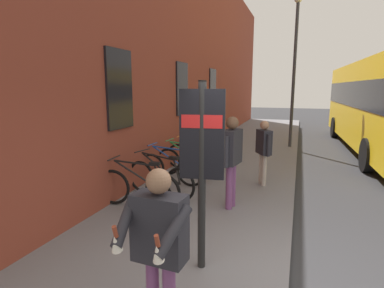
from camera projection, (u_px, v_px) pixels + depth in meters
The scene contains 14 objects.
ground at pixel (332, 173), 8.88m from camera, with size 60.00×60.00×0.00m, color #2D2D30.
sidewalk_pavement at pixel (249, 151), 11.63m from camera, with size 24.00×3.50×0.12m, color slate.
station_facade at pixel (205, 56), 12.55m from camera, with size 22.00×0.65×7.45m.
bicycle_nearest_sign at pixel (138, 188), 5.97m from camera, with size 0.48×1.77×0.97m.
bicycle_under_window at pixel (160, 179), 6.53m from camera, with size 0.56×1.74×0.97m.
bicycle_leaning_wall at pixel (171, 169), 7.40m from camera, with size 0.48×1.77×0.97m.
bicycle_beside_lamp at pixel (187, 162), 8.01m from camera, with size 0.48×1.77×0.97m.
bicycle_end_of_row at pixel (196, 156), 8.73m from camera, with size 0.48×1.77×0.97m.
bicycle_by_door at pixel (199, 151), 9.46m from camera, with size 0.48×1.77×0.97m.
transit_info_sign at pixel (202, 147), 3.74m from camera, with size 0.17×0.56×2.40m.
pedestrian_by_facade at pixel (232, 153), 5.82m from camera, with size 0.67×0.33×1.79m.
pedestrian_near_bus at pixel (264, 146), 7.24m from camera, with size 0.52×0.42×1.56m.
tourist_with_hotdogs at pixel (159, 239), 2.65m from camera, with size 0.58×0.63×1.64m.
street_lamp at pixel (295, 61), 11.63m from camera, with size 0.28×0.28×5.67m.
Camera 1 is at (-3.45, 0.00, 2.43)m, focal length 28.63 mm.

